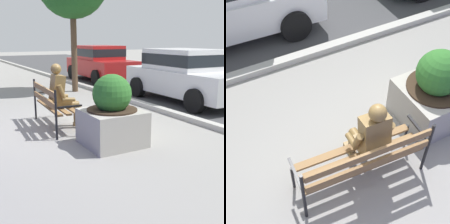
% 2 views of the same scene
% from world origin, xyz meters
% --- Properties ---
extents(ground_plane, '(80.00, 80.00, 0.00)m').
position_xyz_m(ground_plane, '(0.00, 0.00, 0.00)').
color(ground_plane, gray).
extents(curb_stone, '(60.00, 0.20, 0.12)m').
position_xyz_m(curb_stone, '(0.00, 2.90, 0.06)').
color(curb_stone, '#B2AFA8').
rests_on(curb_stone, ground).
extents(park_bench, '(1.83, 0.64, 0.95)m').
position_xyz_m(park_bench, '(0.00, -0.03, 0.54)').
color(park_bench, olive).
rests_on(park_bench, ground).
extents(bronze_statue_seated, '(0.67, 0.76, 1.37)m').
position_xyz_m(bronze_statue_seated, '(0.21, 0.19, 0.67)').
color(bronze_statue_seated, olive).
rests_on(bronze_statue_seated, ground).
extents(concrete_planter, '(0.99, 0.99, 1.27)m').
position_xyz_m(concrete_planter, '(1.60, 0.53, 0.53)').
color(concrete_planter, '#A8A399').
rests_on(concrete_planter, ground).
extents(parked_car_red, '(4.14, 1.99, 1.56)m').
position_xyz_m(parked_car_red, '(-6.34, 4.43, 0.84)').
color(parked_car_red, '#B21E1E').
rests_on(parked_car_red, ground).
extents(parked_car_white, '(4.14, 1.99, 1.56)m').
position_xyz_m(parked_car_white, '(-0.81, 4.43, 0.84)').
color(parked_car_white, silver).
rests_on(parked_car_white, ground).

